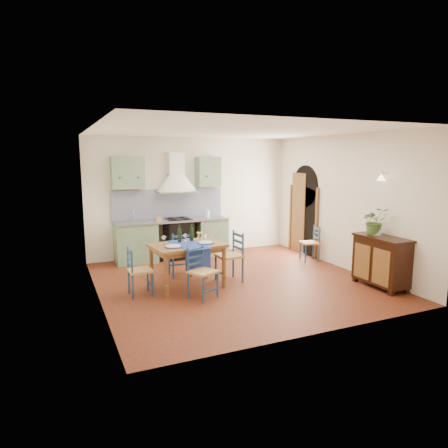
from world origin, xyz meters
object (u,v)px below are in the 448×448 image
(chair_near, at_px, (202,272))
(dining_table, at_px, (188,249))
(sideboard, at_px, (381,260))
(potted_plant, at_px, (375,221))

(chair_near, bearing_deg, dining_table, 93.16)
(chair_near, xyz_separation_m, sideboard, (3.17, -0.76, 0.06))
(dining_table, xyz_separation_m, sideboard, (3.20, -1.37, -0.20))
(chair_near, distance_m, sideboard, 3.26)
(chair_near, height_order, sideboard, sideboard)
(dining_table, bearing_deg, sideboard, -23.21)
(sideboard, distance_m, potted_plant, 0.71)
(dining_table, bearing_deg, potted_plant, -20.06)
(dining_table, distance_m, sideboard, 3.49)
(potted_plant, bearing_deg, chair_near, 170.04)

